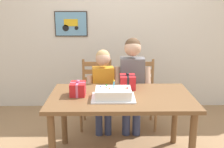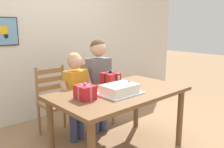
# 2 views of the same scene
# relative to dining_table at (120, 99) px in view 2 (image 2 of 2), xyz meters

# --- Properties ---
(back_wall) EXTENTS (6.40, 0.11, 2.60)m
(back_wall) POSITION_rel_dining_table_xyz_m (-0.00, 1.67, 0.65)
(back_wall) COLOR silver
(back_wall) RESTS_ON ground
(dining_table) EXTENTS (1.50, 0.87, 0.74)m
(dining_table) POSITION_rel_dining_table_xyz_m (0.00, 0.00, 0.00)
(dining_table) COLOR brown
(dining_table) RESTS_ON ground
(birthday_cake) EXTENTS (0.44, 0.34, 0.19)m
(birthday_cake) POSITION_rel_dining_table_xyz_m (-0.08, -0.08, 0.15)
(birthday_cake) COLOR silver
(birthday_cake) RESTS_ON dining_table
(gift_box_red_large) EXTENTS (0.18, 0.20, 0.19)m
(gift_box_red_large) POSITION_rel_dining_table_xyz_m (0.08, 0.25, 0.17)
(gift_box_red_large) COLOR red
(gift_box_red_large) RESTS_ON dining_table
(gift_box_beside_cake) EXTENTS (0.16, 0.20, 0.17)m
(gift_box_beside_cake) POSITION_rel_dining_table_xyz_m (-0.45, 0.02, 0.17)
(gift_box_beside_cake) COLOR red
(gift_box_beside_cake) RESTS_ON dining_table
(chair_left) EXTENTS (0.43, 0.43, 0.92)m
(chair_left) POSITION_rel_dining_table_xyz_m (-0.30, 0.89, -0.18)
(chair_left) COLOR #996B42
(chair_left) RESTS_ON ground
(chair_right) EXTENTS (0.42, 0.42, 0.92)m
(chair_right) POSITION_rel_dining_table_xyz_m (0.30, 0.89, -0.18)
(chair_right) COLOR #996B42
(chair_right) RESTS_ON ground
(child_older) EXTENTS (0.46, 0.27, 1.28)m
(child_older) POSITION_rel_dining_table_xyz_m (0.16, 0.58, 0.13)
(child_older) COLOR #38426B
(child_older) RESTS_ON ground
(child_younger) EXTENTS (0.42, 0.25, 1.13)m
(child_younger) POSITION_rel_dining_table_xyz_m (-0.20, 0.58, 0.04)
(child_younger) COLOR #38426B
(child_younger) RESTS_ON ground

